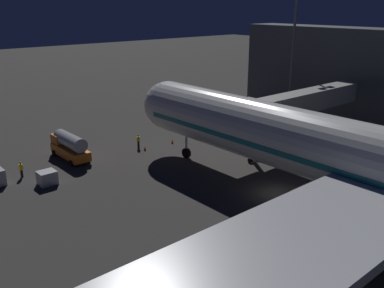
{
  "coord_description": "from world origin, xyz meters",
  "views": [
    {
      "loc": [
        31.03,
        23.26,
        17.62
      ],
      "look_at": [
        3.0,
        -9.16,
        3.5
      ],
      "focal_mm": 39.99,
      "sensor_mm": 36.0,
      "label": 1
    }
  ],
  "objects_px": {
    "apron_floodlight_mast": "(293,48)",
    "traffic_cone_nose_port": "(172,141)",
    "ground_crew_by_belt_loader": "(21,169)",
    "jet_bridge": "(293,104)",
    "baggage_container_far_row": "(47,178)",
    "traffic_cone_nose_starboard": "(145,148)",
    "fuel_tanker": "(69,145)",
    "ground_crew_marshaller_fwd": "(138,141)"
  },
  "relations": [
    {
      "from": "apron_floodlight_mast",
      "to": "traffic_cone_nose_port",
      "type": "height_order",
      "value": "apron_floodlight_mast"
    },
    {
      "from": "fuel_tanker",
      "to": "traffic_cone_nose_starboard",
      "type": "height_order",
      "value": "fuel_tanker"
    },
    {
      "from": "baggage_container_far_row",
      "to": "ground_crew_by_belt_loader",
      "type": "distance_m",
      "value": 3.83
    },
    {
      "from": "apron_floodlight_mast",
      "to": "baggage_container_far_row",
      "type": "xyz_separation_m",
      "value": [
        41.36,
        0.99,
        -10.37
      ]
    },
    {
      "from": "ground_crew_by_belt_loader",
      "to": "traffic_cone_nose_starboard",
      "type": "height_order",
      "value": "ground_crew_by_belt_loader"
    },
    {
      "from": "jet_bridge",
      "to": "baggage_container_far_row",
      "type": "xyz_separation_m",
      "value": [
        27.83,
        -9.44,
        -5.14
      ]
    },
    {
      "from": "fuel_tanker",
      "to": "ground_crew_by_belt_loader",
      "type": "height_order",
      "value": "fuel_tanker"
    },
    {
      "from": "traffic_cone_nose_port",
      "to": "traffic_cone_nose_starboard",
      "type": "bearing_deg",
      "value": 0.0
    },
    {
      "from": "traffic_cone_nose_starboard",
      "to": "ground_crew_marshaller_fwd",
      "type": "bearing_deg",
      "value": -87.66
    },
    {
      "from": "baggage_container_far_row",
      "to": "traffic_cone_nose_port",
      "type": "distance_m",
      "value": 18.2
    },
    {
      "from": "apron_floodlight_mast",
      "to": "traffic_cone_nose_starboard",
      "type": "distance_m",
      "value": 29.75
    },
    {
      "from": "traffic_cone_nose_starboard",
      "to": "jet_bridge",
      "type": "bearing_deg",
      "value": 140.56
    },
    {
      "from": "ground_crew_by_belt_loader",
      "to": "jet_bridge",
      "type": "bearing_deg",
      "value": 155.91
    },
    {
      "from": "traffic_cone_nose_starboard",
      "to": "baggage_container_far_row",
      "type": "bearing_deg",
      "value": 9.25
    },
    {
      "from": "jet_bridge",
      "to": "traffic_cone_nose_port",
      "type": "distance_m",
      "value": 16.2
    },
    {
      "from": "fuel_tanker",
      "to": "baggage_container_far_row",
      "type": "height_order",
      "value": "fuel_tanker"
    },
    {
      "from": "apron_floodlight_mast",
      "to": "traffic_cone_nose_port",
      "type": "distance_m",
      "value": 25.71
    },
    {
      "from": "traffic_cone_nose_port",
      "to": "fuel_tanker",
      "type": "bearing_deg",
      "value": -14.73
    },
    {
      "from": "traffic_cone_nose_port",
      "to": "traffic_cone_nose_starboard",
      "type": "distance_m",
      "value": 4.4
    },
    {
      "from": "traffic_cone_nose_starboard",
      "to": "ground_crew_by_belt_loader",
      "type": "bearing_deg",
      "value": -5.23
    },
    {
      "from": "jet_bridge",
      "to": "ground_crew_by_belt_loader",
      "type": "distance_m",
      "value": 32.29
    },
    {
      "from": "fuel_tanker",
      "to": "traffic_cone_nose_starboard",
      "type": "bearing_deg",
      "value": 158.22
    },
    {
      "from": "fuel_tanker",
      "to": "ground_crew_by_belt_loader",
      "type": "relative_size",
      "value": 3.75
    },
    {
      "from": "baggage_container_far_row",
      "to": "ground_crew_by_belt_loader",
      "type": "height_order",
      "value": "ground_crew_by_belt_loader"
    },
    {
      "from": "jet_bridge",
      "to": "ground_crew_by_belt_loader",
      "type": "height_order",
      "value": "jet_bridge"
    },
    {
      "from": "baggage_container_far_row",
      "to": "traffic_cone_nose_starboard",
      "type": "relative_size",
      "value": 3.17
    },
    {
      "from": "apron_floodlight_mast",
      "to": "baggage_container_far_row",
      "type": "distance_m",
      "value": 42.65
    },
    {
      "from": "jet_bridge",
      "to": "traffic_cone_nose_starboard",
      "type": "bearing_deg",
      "value": -39.44
    },
    {
      "from": "jet_bridge",
      "to": "apron_floodlight_mast",
      "type": "bearing_deg",
      "value": -142.37
    },
    {
      "from": "apron_floodlight_mast",
      "to": "ground_crew_marshaller_fwd",
      "type": "height_order",
      "value": "apron_floodlight_mast"
    },
    {
      "from": "traffic_cone_nose_starboard",
      "to": "traffic_cone_nose_port",
      "type": "bearing_deg",
      "value": 180.0
    },
    {
      "from": "fuel_tanker",
      "to": "ground_crew_marshaller_fwd",
      "type": "height_order",
      "value": "fuel_tanker"
    },
    {
      "from": "baggage_container_far_row",
      "to": "traffic_cone_nose_port",
      "type": "height_order",
      "value": "baggage_container_far_row"
    },
    {
      "from": "ground_crew_by_belt_loader",
      "to": "traffic_cone_nose_port",
      "type": "distance_m",
      "value": 19.42
    },
    {
      "from": "ground_crew_marshaller_fwd",
      "to": "traffic_cone_nose_port",
      "type": "height_order",
      "value": "ground_crew_marshaller_fwd"
    },
    {
      "from": "traffic_cone_nose_port",
      "to": "ground_crew_by_belt_loader",
      "type": "bearing_deg",
      "value": -4.05
    },
    {
      "from": "baggage_container_far_row",
      "to": "traffic_cone_nose_starboard",
      "type": "bearing_deg",
      "value": -170.75
    },
    {
      "from": "jet_bridge",
      "to": "baggage_container_far_row",
      "type": "distance_m",
      "value": 29.84
    },
    {
      "from": "traffic_cone_nose_port",
      "to": "apron_floodlight_mast",
      "type": "bearing_deg",
      "value": 176.97
    },
    {
      "from": "baggage_container_far_row",
      "to": "ground_crew_marshaller_fwd",
      "type": "relative_size",
      "value": 0.99
    },
    {
      "from": "apron_floodlight_mast",
      "to": "fuel_tanker",
      "type": "bearing_deg",
      "value": -7.27
    },
    {
      "from": "fuel_tanker",
      "to": "traffic_cone_nose_port",
      "type": "height_order",
      "value": "fuel_tanker"
    }
  ]
}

